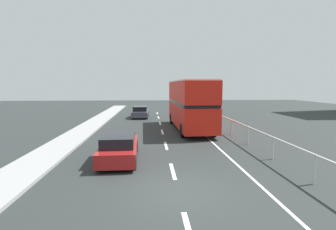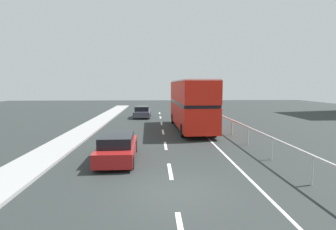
{
  "view_description": "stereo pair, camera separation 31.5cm",
  "coord_description": "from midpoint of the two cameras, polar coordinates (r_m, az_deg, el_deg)",
  "views": [
    {
      "loc": [
        -0.97,
        -9.26,
        3.73
      ],
      "look_at": [
        0.24,
        8.94,
        1.74
      ],
      "focal_mm": 28.84,
      "sensor_mm": 36.0,
      "label": 1
    },
    {
      "loc": [
        -0.66,
        -9.28,
        3.73
      ],
      "look_at": [
        0.24,
        8.94,
        1.74
      ],
      "focal_mm": 28.84,
      "sensor_mm": 36.0,
      "label": 2
    }
  ],
  "objects": [
    {
      "name": "ground_plane",
      "position": [
        10.04,
        2.12,
        -15.9
      ],
      "size": [
        74.33,
        120.0,
        0.1
      ],
      "primitive_type": "cube",
      "color": "#272C2B"
    },
    {
      "name": "lane_paint_markings",
      "position": [
        18.22,
        6.06,
        -5.62
      ],
      "size": [
        3.27,
        46.0,
        0.01
      ],
      "color": "silver",
      "rests_on": "ground"
    },
    {
      "name": "bridge_side_railing",
      "position": [
        19.44,
        15.29,
        -2.27
      ],
      "size": [
        0.1,
        42.0,
        1.16
      ],
      "color": "#BABAB7",
      "rests_on": "ground"
    },
    {
      "name": "double_decker_bus_red",
      "position": [
        23.05,
        5.26,
        2.49
      ],
      "size": [
        2.85,
        10.32,
        4.18
      ],
      "rotation": [
        0.0,
        0.0,
        0.03
      ],
      "color": "red",
      "rests_on": "ground"
    },
    {
      "name": "hatchback_car_near",
      "position": [
        13.84,
        -9.98,
        -6.76
      ],
      "size": [
        1.88,
        4.61,
        1.33
      ],
      "rotation": [
        0.0,
        0.0,
        0.02
      ],
      "color": "maroon",
      "rests_on": "ground"
    },
    {
      "name": "sedan_car_ahead",
      "position": [
        31.88,
        -5.14,
        0.64
      ],
      "size": [
        1.93,
        4.59,
        1.34
      ],
      "rotation": [
        0.0,
        0.0,
        -0.03
      ],
      "color": "#424657",
      "rests_on": "ground"
    }
  ]
}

